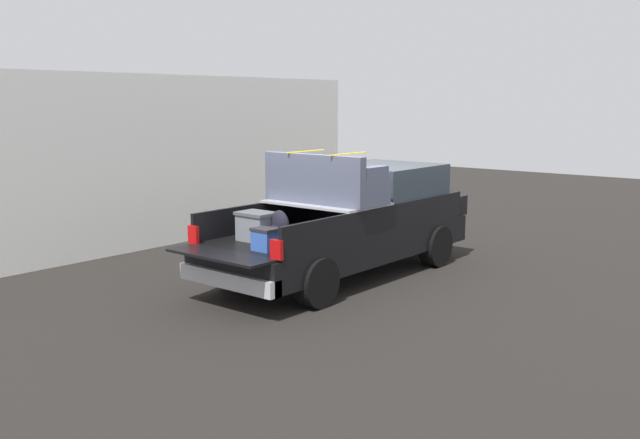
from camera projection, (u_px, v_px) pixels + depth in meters
ground_plane at (341, 276)px, 12.56m from camera, size 40.00×40.00×0.00m
pickup_truck at (354, 220)px, 12.67m from camera, size 6.05×2.06×2.23m
building_facade at (158, 161)px, 15.03m from camera, size 11.93×0.36×3.62m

